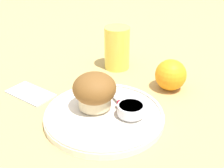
{
  "coord_description": "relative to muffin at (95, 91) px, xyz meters",
  "views": [
    {
      "loc": [
        0.33,
        -0.42,
        0.38
      ],
      "look_at": [
        -0.02,
        0.05,
        0.06
      ],
      "focal_mm": 50.0,
      "sensor_mm": 36.0,
      "label": 1
    }
  ],
  "objects": [
    {
      "name": "plate",
      "position": [
        0.03,
        -0.01,
        -0.05
      ],
      "size": [
        0.25,
        0.25,
        0.02
      ],
      "color": "silver",
      "rests_on": "ground_plane"
    },
    {
      "name": "berry_pair",
      "position": [
        0.05,
        0.03,
        -0.03
      ],
      "size": [
        0.03,
        0.01,
        0.01
      ],
      "color": "maroon",
      "rests_on": "plate"
    },
    {
      "name": "butter_knife",
      "position": [
        0.02,
        0.05,
        -0.03
      ],
      "size": [
        0.14,
        0.08,
        0.0
      ],
      "rotation": [
        0.0,
        0.0,
        -0.44
      ],
      "color": "silver",
      "rests_on": "plate"
    },
    {
      "name": "orange_fruit",
      "position": [
        0.08,
        0.19,
        -0.02
      ],
      "size": [
        0.08,
        0.08,
        0.08
      ],
      "color": "orange",
      "rests_on": "ground_plane"
    },
    {
      "name": "ground_plane",
      "position": [
        0.03,
        -0.01,
        -0.06
      ],
      "size": [
        3.0,
        3.0,
        0.0
      ],
      "primitive_type": "plane",
      "color": "tan"
    },
    {
      "name": "folded_napkin",
      "position": [
        -0.17,
        -0.03,
        -0.05
      ],
      "size": [
        0.11,
        0.06,
        0.01
      ],
      "color": "#B2BCCC",
      "rests_on": "ground_plane"
    },
    {
      "name": "muffin",
      "position": [
        0.0,
        0.0,
        0.0
      ],
      "size": [
        0.09,
        0.09,
        0.07
      ],
      "color": "beige",
      "rests_on": "plate"
    },
    {
      "name": "juice_glass",
      "position": [
        -0.1,
        0.21,
        0.0
      ],
      "size": [
        0.07,
        0.07,
        0.12
      ],
      "color": "#EAD14C",
      "rests_on": "ground_plane"
    },
    {
      "name": "cream_ramekin",
      "position": [
        0.08,
        0.02,
        -0.03
      ],
      "size": [
        0.05,
        0.05,
        0.02
      ],
      "color": "silver",
      "rests_on": "plate"
    }
  ]
}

